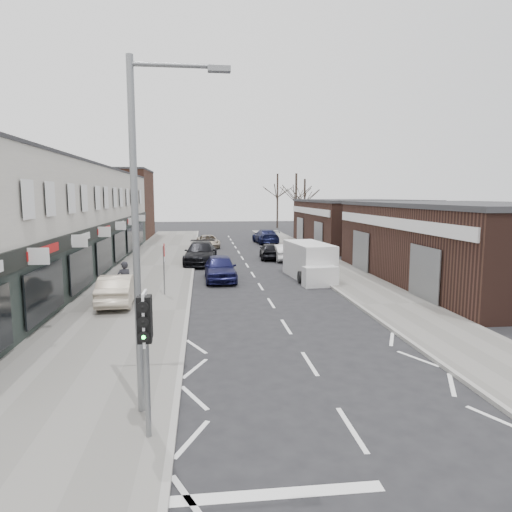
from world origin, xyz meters
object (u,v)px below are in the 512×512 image
object	(u,v)px
warning_sign	(164,254)
parked_car_right_b	(270,251)
white_van	(310,262)
parked_car_right_c	(266,236)
parked_car_left_b	(201,253)
parked_car_left_c	(208,241)
sedan_on_pavement	(118,289)
street_lamp	(143,219)
traffic_light	(145,331)
parked_car_right_a	(282,252)
pedestrian	(124,281)
parked_car_left_a	(220,268)

from	to	relation	value
warning_sign	parked_car_right_b	xyz separation A→B (m)	(7.36, 13.22, -1.53)
white_van	parked_car_right_c	xyz separation A→B (m)	(0.14, 21.10, -0.28)
parked_car_left_b	parked_car_left_c	bearing A→B (deg)	90.26
sedan_on_pavement	parked_car_right_c	size ratio (longest dim) A/B	0.80
parked_car_left_b	parked_car_right_c	world-z (taller)	parked_car_left_b
sedan_on_pavement	parked_car_right_b	xyz separation A→B (m)	(9.39, 15.00, -0.14)
street_lamp	parked_car_right_b	xyz separation A→B (m)	(6.73, 26.02, -3.94)
sedan_on_pavement	parked_car_left_c	xyz separation A→B (m)	(4.48, 23.86, -0.20)
warning_sign	parked_car_right_c	distance (m)	26.82
traffic_light	parked_car_right_c	xyz separation A→B (m)	(7.90, 39.36, -1.65)
traffic_light	street_lamp	distance (m)	2.52
warning_sign	white_van	distance (m)	9.59
sedan_on_pavement	parked_car_left_b	xyz separation A→B (m)	(3.79, 12.80, 0.01)
warning_sign	sedan_on_pavement	bearing A→B (deg)	-138.90
white_van	parked_car_left_c	bearing A→B (deg)	103.00
parked_car_left_c	parked_car_right_b	bearing A→B (deg)	-66.52
traffic_light	parked_car_right_b	bearing A→B (deg)	76.38
parked_car_right_a	parked_car_left_c	bearing A→B (deg)	-60.40
sedan_on_pavement	parked_car_right_c	distance (m)	29.15
traffic_light	sedan_on_pavement	bearing A→B (deg)	102.86
parked_car_right_a	parked_car_right_c	world-z (taller)	parked_car_right_c
pedestrian	parked_car_right_a	bearing A→B (deg)	-150.62
white_van	sedan_on_pavement	xyz separation A→B (m)	(-10.55, -6.02, -0.23)
street_lamp	parked_car_right_c	size ratio (longest dim) A/B	1.52
parked_car_left_a	parked_car_left_c	xyz separation A→B (m)	(-0.51, 17.95, -0.17)
white_van	parked_car_right_a	distance (m)	8.10
sedan_on_pavement	parked_car_right_a	distance (m)	17.43
parked_car_right_c	parked_car_left_c	bearing A→B (deg)	22.75
parked_car_left_c	pedestrian	bearing A→B (deg)	-106.10
sedan_on_pavement	parked_car_left_b	size ratio (longest dim) A/B	0.74
sedan_on_pavement	parked_car_left_c	bearing A→B (deg)	-103.23
street_lamp	parked_car_left_c	bearing A→B (deg)	87.02
pedestrian	parked_car_right_a	xyz separation A→B (m)	(10.07, 13.26, -0.42)
traffic_light	parked_car_right_a	bearing A→B (deg)	74.21
parked_car_left_c	parked_car_left_b	bearing A→B (deg)	-99.07
street_lamp	parked_car_left_a	distance (m)	17.52
pedestrian	parked_car_right_c	bearing A→B (deg)	-135.24
parked_car_left_b	parked_car_right_c	xyz separation A→B (m)	(6.90, 14.31, -0.06)
street_lamp	white_van	distance (m)	19.12
traffic_light	street_lamp	bearing A→B (deg)	95.88
traffic_light	sedan_on_pavement	distance (m)	12.66
traffic_light	parked_car_left_b	world-z (taller)	traffic_light
traffic_light	parked_car_left_a	size ratio (longest dim) A/B	0.68
parked_car_left_b	street_lamp	bearing A→B (deg)	-88.88
parked_car_left_c	parked_car_right_c	bearing A→B (deg)	22.15
sedan_on_pavement	parked_car_left_c	distance (m)	24.28
sedan_on_pavement	parked_car_right_b	world-z (taller)	sedan_on_pavement
parked_car_left_b	sedan_on_pavement	bearing A→B (deg)	-102.69
street_lamp	parked_car_right_b	size ratio (longest dim) A/B	2.02
warning_sign	parked_car_right_c	world-z (taller)	warning_sign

